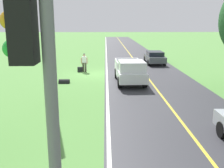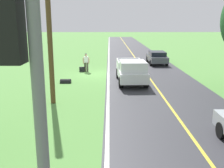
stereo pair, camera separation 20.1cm
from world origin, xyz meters
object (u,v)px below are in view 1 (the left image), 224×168
pickup_truck_passing (130,71)px  hitchhiker_walking (84,61)px  utility_pole_roadside (49,40)px  traffic_light_mast (40,108)px  suitcase_carried (80,69)px  sedan_near_oncoming (155,57)px

pickup_truck_passing → hitchhiker_walking: bearing=-50.9°
utility_pole_roadside → traffic_light_mast: bearing=101.2°
hitchhiker_walking → suitcase_carried: bearing=14.3°
sedan_near_oncoming → hitchhiker_walking: bearing=31.5°
suitcase_carried → utility_pole_roadside: (0.66, 9.70, 3.41)m
hitchhiker_walking → sedan_near_oncoming: 8.78m
suitcase_carried → pickup_truck_passing: (-4.29, 4.66, 0.73)m
suitcase_carried → utility_pole_roadside: utility_pole_roadside is taller
suitcase_carried → utility_pole_roadside: bearing=-7.3°
pickup_truck_passing → utility_pole_roadside: 7.55m
traffic_light_mast → utility_pole_roadside: utility_pole_roadside is taller
pickup_truck_passing → sedan_near_oncoming: size_ratio=1.23×
traffic_light_mast → sedan_near_oncoming: bearing=-103.7°
traffic_light_mast → pickup_truck_passing: bearing=-99.3°
hitchhiker_walking → suitcase_carried: hitchhiker_walking is taller
suitcase_carried → pickup_truck_passing: size_ratio=0.09×
traffic_light_mast → utility_pole_roadside: (2.26, -11.45, 0.09)m
sedan_near_oncoming → traffic_light_mast: bearing=76.3°
suitcase_carried → sedan_near_oncoming: (-7.90, -4.70, 0.52)m
pickup_truck_passing → utility_pole_roadside: bearing=45.5°
hitchhiker_walking → traffic_light_mast: size_ratio=0.34×
hitchhiker_walking → utility_pole_roadside: bearing=83.8°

